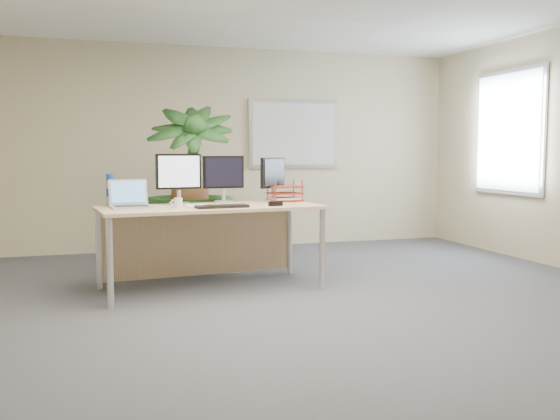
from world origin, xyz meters
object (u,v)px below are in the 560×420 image
object	(u,v)px
monitor_right	(223,176)
laptop	(130,201)
monitor_left	(179,175)
floor_plant	(190,203)
desk	(207,222)

from	to	relation	value
monitor_right	laptop	xyz separation A→B (m)	(-0.94, -0.31, -0.21)
monitor_left	monitor_right	size ratio (longest dim) A/B	1.04
monitor_right	laptop	world-z (taller)	monitor_right
floor_plant	monitor_right	xyz separation A→B (m)	(0.25, -0.55, 0.32)
monitor_right	laptop	distance (m)	1.01
monitor_left	laptop	size ratio (longest dim) A/B	1.28
floor_plant	monitor_right	world-z (taller)	floor_plant
desk	monitor_left	bearing A→B (deg)	150.30
monitor_right	laptop	bearing A→B (deg)	-162.00
desk	laptop	bearing A→B (deg)	-174.59
monitor_left	laptop	distance (m)	0.57
desk	floor_plant	world-z (taller)	floor_plant
desk	floor_plant	size ratio (longest dim) A/B	1.43
desk	laptop	xyz separation A→B (m)	(-0.73, -0.07, 0.23)
desk	laptop	world-z (taller)	laptop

